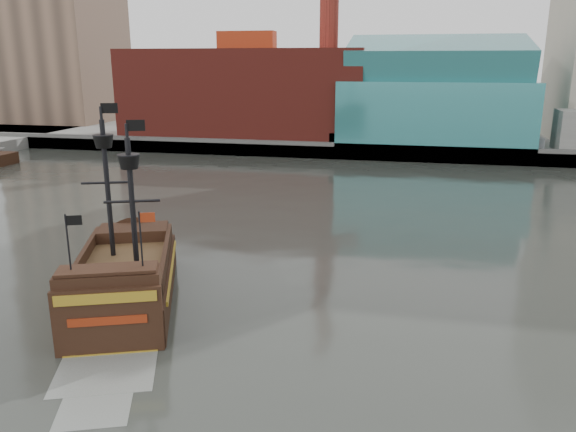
# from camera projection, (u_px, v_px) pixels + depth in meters

# --- Properties ---
(ground) EXTENTS (400.00, 400.00, 0.00)m
(ground) POSITION_uv_depth(u_px,v_px,m) (264.00, 358.00, 29.40)
(ground) COLOR #2C2F29
(ground) RESTS_ON ground
(promenade_far) EXTENTS (220.00, 60.00, 2.00)m
(promenade_far) POSITION_uv_depth(u_px,v_px,m) (378.00, 131.00, 115.70)
(promenade_far) COLOR slate
(promenade_far) RESTS_ON ground
(seawall) EXTENTS (220.00, 1.00, 2.60)m
(seawall) POSITION_uv_depth(u_px,v_px,m) (366.00, 152.00, 87.87)
(seawall) COLOR #4C4C49
(seawall) RESTS_ON ground
(skyline) EXTENTS (149.00, 45.00, 62.00)m
(skyline) POSITION_uv_depth(u_px,v_px,m) (410.00, 6.00, 101.34)
(skyline) COLOR #7A5D49
(skyline) RESTS_ON promenade_far
(pirate_ship) EXTENTS (11.44, 18.64, 13.42)m
(pirate_ship) POSITION_uv_depth(u_px,v_px,m) (125.00, 284.00, 35.95)
(pirate_ship) COLOR black
(pirate_ship) RESTS_ON ground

